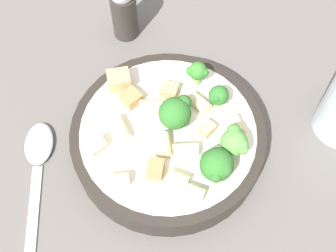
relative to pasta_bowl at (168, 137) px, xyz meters
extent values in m
plane|color=#5B5651|center=(0.00, 0.00, -0.02)|extent=(2.00, 2.00, 0.00)
cylinder|color=#28231E|center=(0.00, 0.00, 0.00)|extent=(0.23, 0.23, 0.04)
cylinder|color=beige|center=(0.00, 0.00, 0.01)|extent=(0.21, 0.21, 0.01)
torus|color=#28231E|center=(0.00, 0.00, 0.01)|extent=(0.23, 0.23, 0.00)
cylinder|color=#84AD60|center=(-0.08, -0.02, 0.02)|extent=(0.01, 0.01, 0.02)
sphere|color=#387A2D|center=(-0.08, -0.02, 0.04)|extent=(0.02, 0.02, 0.02)
sphere|color=#327E29|center=(-0.07, -0.03, 0.04)|extent=(0.01, 0.01, 0.01)
sphere|color=#30762B|center=(-0.08, -0.01, 0.04)|extent=(0.01, 0.01, 0.01)
cylinder|color=#93B766|center=(0.01, 0.08, 0.02)|extent=(0.01, 0.01, 0.01)
sphere|color=#2D6B28|center=(0.01, 0.08, 0.04)|extent=(0.04, 0.04, 0.04)
sphere|color=#276724|center=(0.01, 0.07, 0.04)|extent=(0.02, 0.02, 0.02)
sphere|color=#2F6128|center=(0.01, 0.09, 0.04)|extent=(0.02, 0.02, 0.02)
sphere|color=#2F5F26|center=(0.02, 0.08, 0.04)|extent=(0.01, 0.01, 0.01)
cylinder|color=#84AD60|center=(-0.01, 0.00, 0.02)|extent=(0.01, 0.01, 0.01)
sphere|color=#2D6B28|center=(-0.01, 0.00, 0.04)|extent=(0.04, 0.04, 0.04)
sphere|color=#2A5B26|center=(-0.02, 0.00, 0.05)|extent=(0.02, 0.02, 0.02)
sphere|color=#2B5F24|center=(-0.03, 0.00, 0.05)|extent=(0.02, 0.02, 0.02)
sphere|color=#2C6923|center=(-0.01, -0.01, 0.04)|extent=(0.01, 0.01, 0.01)
cylinder|color=#84AD60|center=(-0.03, 0.07, 0.02)|extent=(0.01, 0.01, 0.01)
sphere|color=#569942|center=(-0.03, 0.07, 0.04)|extent=(0.03, 0.03, 0.03)
sphere|color=#4E9B42|center=(-0.03, 0.08, 0.05)|extent=(0.02, 0.02, 0.02)
sphere|color=#569042|center=(-0.03, 0.09, 0.04)|extent=(0.01, 0.01, 0.01)
sphere|color=#4A843C|center=(-0.04, 0.07, 0.05)|extent=(0.02, 0.02, 0.02)
cylinder|color=#93B766|center=(-0.07, 0.02, 0.02)|extent=(0.01, 0.01, 0.01)
sphere|color=#2D6B28|center=(-0.07, 0.02, 0.04)|extent=(0.02, 0.02, 0.02)
sphere|color=#2A6E26|center=(-0.06, 0.02, 0.04)|extent=(0.01, 0.01, 0.01)
sphere|color=#2B7026|center=(-0.08, 0.02, 0.04)|extent=(0.01, 0.01, 0.01)
sphere|color=#2B6329|center=(-0.06, 0.02, 0.04)|extent=(0.01, 0.01, 0.01)
cylinder|color=beige|center=(-0.01, -0.04, 0.02)|extent=(0.03, 0.03, 0.01)
cylinder|color=beige|center=(0.08, 0.01, 0.02)|extent=(0.03, 0.03, 0.01)
cylinder|color=beige|center=(0.04, -0.04, 0.02)|extent=(0.03, 0.03, 0.02)
cylinder|color=beige|center=(0.04, 0.05, 0.02)|extent=(0.02, 0.03, 0.02)
cylinder|color=beige|center=(0.01, 0.04, 0.02)|extent=(0.03, 0.03, 0.02)
cylinder|color=beige|center=(0.02, 0.01, 0.02)|extent=(0.03, 0.03, 0.02)
cylinder|color=beige|center=(-0.06, 0.06, 0.02)|extent=(0.02, 0.02, 0.01)
cylinder|color=beige|center=(-0.05, 0.01, 0.02)|extent=(0.02, 0.03, 0.02)
cylinder|color=beige|center=(0.04, 0.08, 0.02)|extent=(0.02, 0.03, 0.01)
cylinder|color=beige|center=(0.07, -0.04, 0.02)|extent=(0.03, 0.02, 0.02)
cube|color=tan|center=(-0.01, -0.09, 0.03)|extent=(0.04, 0.04, 0.02)
cube|color=tan|center=(-0.03, 0.04, 0.02)|extent=(0.02, 0.02, 0.01)
cube|color=#A87A4C|center=(0.05, 0.03, 0.02)|extent=(0.03, 0.03, 0.02)
cube|color=tan|center=(-0.04, -0.03, 0.02)|extent=(0.03, 0.03, 0.01)
cube|color=#A87A4C|center=(0.00, -0.06, 0.02)|extent=(0.02, 0.02, 0.01)
cylinder|color=#332D28|center=(-0.10, -0.17, 0.01)|extent=(0.04, 0.04, 0.07)
cube|color=#B2B2B7|center=(0.17, -0.05, -0.02)|extent=(0.10, 0.10, 0.01)
ellipsoid|color=#B2B2B7|center=(0.11, -0.12, -0.02)|extent=(0.07, 0.07, 0.01)
camera|label=1|loc=(0.18, 0.17, 0.45)|focal=45.00mm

